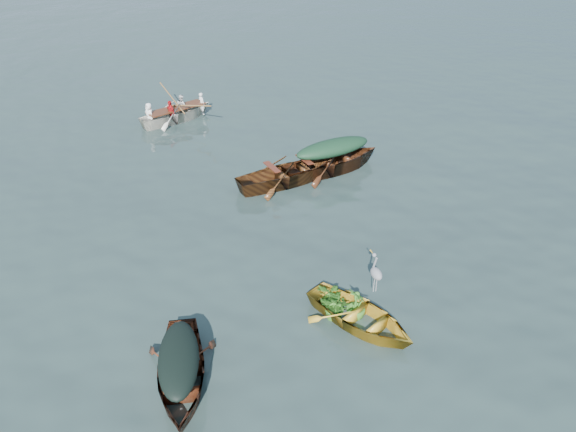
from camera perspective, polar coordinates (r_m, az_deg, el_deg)
The scene contains 13 objects.
ground at distance 14.42m, azimuth 4.58°, elevation -4.19°, with size 140.00×140.00×0.00m, color #2D3F3B.
yellow_dinghy at distance 12.48m, azimuth 7.26°, elevation -10.93°, with size 1.42×3.27×0.89m, color gold.
dark_covered_boat at distance 11.42m, azimuth -10.73°, elevation -16.28°, with size 1.38×3.72×0.93m, color #572B14.
green_tarp_boat at distance 18.64m, azimuth 4.47°, elevation 4.52°, with size 1.53×4.90×1.18m, color #42220F.
open_wooden_boat at distance 17.86m, azimuth 0.03°, elevation 3.36°, with size 1.48×4.77×1.14m, color #5C3517.
rowed_boat at distance 23.15m, azimuth -11.15°, elevation 9.45°, with size 1.30×4.34×1.04m, color white.
dark_tarp_cover at distance 10.94m, azimuth -11.08°, elevation -13.91°, with size 0.76×2.05×0.40m, color black.
green_tarp_cover at distance 18.28m, azimuth 4.58°, elevation 6.90°, with size 0.84×2.70×0.52m, color #153421.
thwart_benches at distance 17.59m, azimuth 0.03°, elevation 5.06°, with size 0.89×2.39×0.04m, color #532013, non-canonical shape.
heron at distance 12.29m, azimuth 8.90°, elevation -6.39°, with size 0.28×0.40×0.92m, color gray, non-canonical shape.
dinghy_weeds at distance 12.26m, azimuth 5.50°, elevation -7.14°, with size 0.70×0.90×0.60m, color #29681B.
rowers at distance 22.85m, azimuth -11.38°, elevation 11.54°, with size 1.17×3.04×0.76m, color white.
oars at distance 22.96m, azimuth -11.29°, elevation 10.72°, with size 2.60×0.60×0.06m, color brown, non-canonical shape.
Camera 1 is at (-4.85, -10.75, 8.29)m, focal length 35.00 mm.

